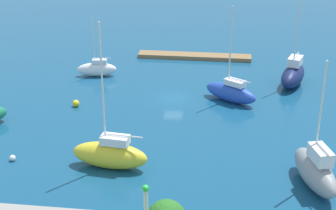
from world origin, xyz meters
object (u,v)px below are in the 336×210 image
at_px(pier_dock, 194,56).
at_px(sailboat_navy_outer_mooring, 293,74).
at_px(mooring_buoy_yellow, 76,103).
at_px(sailboat_white_inner_mooring, 97,69).
at_px(sailboat_gray_east_end, 315,170).
at_px(sailboat_blue_far_south, 231,92).
at_px(mooring_buoy_white, 13,158).
at_px(sailboat_yellow_along_channel, 110,154).
at_px(harbor_beacon, 146,202).

bearing_deg(pier_dock, sailboat_navy_outer_mooring, 144.60).
relative_size(sailboat_navy_outer_mooring, mooring_buoy_yellow, 15.90).
height_order(sailboat_white_inner_mooring, sailboat_gray_east_end, sailboat_gray_east_end).
bearing_deg(sailboat_gray_east_end, sailboat_blue_far_south, 6.06).
bearing_deg(sailboat_blue_far_south, sailboat_gray_east_end, 145.05).
distance_m(pier_dock, mooring_buoy_white, 39.63).
distance_m(pier_dock, sailboat_blue_far_south, 18.61).
distance_m(sailboat_yellow_along_channel, mooring_buoy_yellow, 16.54).
bearing_deg(mooring_buoy_white, sailboat_gray_east_end, 178.00).
distance_m(harbor_beacon, sailboat_white_inner_mooring, 38.76).
relative_size(pier_dock, sailboat_white_inner_mooring, 2.09).
bearing_deg(sailboat_white_inner_mooring, sailboat_blue_far_south, 150.96).
xyz_separation_m(sailboat_gray_east_end, mooring_buoy_white, (30.30, -1.06, -1.43)).
relative_size(sailboat_blue_far_south, mooring_buoy_white, 19.73).
bearing_deg(sailboat_white_inner_mooring, harbor_beacon, 101.22).
height_order(sailboat_navy_outer_mooring, mooring_buoy_yellow, sailboat_navy_outer_mooring).
xyz_separation_m(pier_dock, sailboat_gray_east_end, (-14.29, 37.31, 1.43)).
xyz_separation_m(sailboat_gray_east_end, sailboat_blue_far_south, (8.13, -19.78, -0.41)).
height_order(sailboat_white_inner_mooring, sailboat_yellow_along_channel, sailboat_yellow_along_channel).
relative_size(harbor_beacon, sailboat_gray_east_end, 0.30).
bearing_deg(sailboat_white_inner_mooring, sailboat_yellow_along_channel, 98.15).
distance_m(sailboat_gray_east_end, sailboat_blue_far_south, 21.39).
height_order(sailboat_blue_far_south, mooring_buoy_yellow, sailboat_blue_far_south).
distance_m(sailboat_white_inner_mooring, mooring_buoy_yellow, 11.47).
bearing_deg(sailboat_navy_outer_mooring, mooring_buoy_white, -32.08).
relative_size(pier_dock, sailboat_yellow_along_channel, 1.23).
distance_m(sailboat_white_inner_mooring, sailboat_yellow_along_channel, 27.16).
relative_size(sailboat_yellow_along_channel, mooring_buoy_white, 23.36).
relative_size(sailboat_yellow_along_channel, sailboat_navy_outer_mooring, 1.06).
bearing_deg(mooring_buoy_yellow, sailboat_navy_outer_mooring, -158.28).
bearing_deg(pier_dock, sailboat_gray_east_end, 110.96).
bearing_deg(mooring_buoy_yellow, sailboat_white_inner_mooring, -89.32).
distance_m(sailboat_white_inner_mooring, sailboat_blue_far_south, 21.10).
height_order(harbor_beacon, sailboat_navy_outer_mooring, sailboat_navy_outer_mooring).
distance_m(pier_dock, sailboat_gray_east_end, 39.98).
distance_m(harbor_beacon, mooring_buoy_white, 19.10).
bearing_deg(sailboat_navy_outer_mooring, pier_dock, -107.38).
xyz_separation_m(mooring_buoy_yellow, mooring_buoy_white, (2.46, 14.46, -0.12)).
bearing_deg(sailboat_gray_east_end, harbor_beacon, 106.37).
relative_size(sailboat_navy_outer_mooring, sailboat_gray_east_end, 1.14).
distance_m(sailboat_navy_outer_mooring, sailboat_blue_far_south, 11.13).
height_order(sailboat_white_inner_mooring, sailboat_navy_outer_mooring, sailboat_navy_outer_mooring).
relative_size(sailboat_white_inner_mooring, sailboat_gray_east_end, 0.71).
distance_m(harbor_beacon, sailboat_yellow_along_channel, 11.79).
height_order(pier_dock, sailboat_blue_far_south, sailboat_blue_far_south).
bearing_deg(pier_dock, mooring_buoy_white, 66.18).
xyz_separation_m(harbor_beacon, sailboat_navy_outer_mooring, (-15.02, -36.12, -1.60)).
xyz_separation_m(sailboat_white_inner_mooring, mooring_buoy_yellow, (-0.14, 11.45, -0.68)).
relative_size(pier_dock, mooring_buoy_white, 28.75).
bearing_deg(sailboat_navy_outer_mooring, sailboat_blue_far_south, -32.81).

